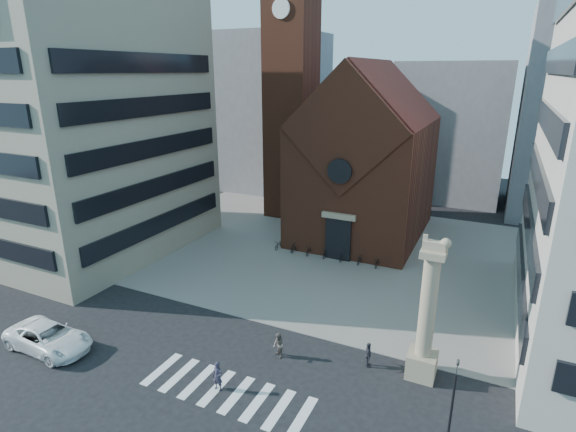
% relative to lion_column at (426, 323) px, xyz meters
% --- Properties ---
extents(ground, '(120.00, 120.00, 0.00)m').
position_rel_lion_column_xyz_m(ground, '(-10.01, -3.00, -3.46)').
color(ground, black).
rests_on(ground, ground).
extents(piazza, '(46.00, 30.00, 0.05)m').
position_rel_lion_column_xyz_m(piazza, '(-10.01, 16.00, -3.43)').
color(piazza, gray).
rests_on(piazza, ground).
extents(zebra_crossing, '(10.20, 3.20, 0.01)m').
position_rel_lion_column_xyz_m(zebra_crossing, '(-9.46, -6.00, -3.45)').
color(zebra_crossing, white).
rests_on(zebra_crossing, ground).
extents(church, '(12.00, 16.65, 18.00)m').
position_rel_lion_column_xyz_m(church, '(-10.01, 22.04, 4.53)').
color(church, brown).
rests_on(church, ground).
extents(campanile, '(5.50, 5.50, 31.20)m').
position_rel_lion_column_xyz_m(campanile, '(-20.01, 25.00, 12.28)').
color(campanile, brown).
rests_on(campanile, ground).
extents(building_left, '(18.00, 20.00, 26.00)m').
position_rel_lion_column_xyz_m(building_left, '(-34.01, 7.00, 9.54)').
color(building_left, gray).
rests_on(building_left, ground).
extents(bg_block_left, '(16.00, 14.00, 22.00)m').
position_rel_lion_column_xyz_m(bg_block_left, '(-30.01, 37.00, 7.54)').
color(bg_block_left, gray).
rests_on(bg_block_left, ground).
extents(bg_block_mid, '(14.00, 12.00, 18.00)m').
position_rel_lion_column_xyz_m(bg_block_mid, '(-4.01, 42.00, 5.54)').
color(bg_block_mid, gray).
rests_on(bg_block_mid, ground).
extents(lion_column, '(1.63, 1.60, 8.68)m').
position_rel_lion_column_xyz_m(lion_column, '(0.00, 0.00, 0.00)').
color(lion_column, tan).
rests_on(lion_column, ground).
extents(traffic_light, '(0.13, 0.16, 4.30)m').
position_rel_lion_column_xyz_m(traffic_light, '(1.99, -4.00, -1.17)').
color(traffic_light, black).
rests_on(traffic_light, ground).
extents(white_car, '(5.94, 2.80, 1.64)m').
position_rel_lion_column_xyz_m(white_car, '(-21.80, -7.45, -2.64)').
color(white_car, white).
rests_on(white_car, ground).
extents(pedestrian_0, '(0.64, 0.44, 1.73)m').
position_rel_lion_column_xyz_m(pedestrian_0, '(-9.97, -6.06, -2.59)').
color(pedestrian_0, '#2D2939').
rests_on(pedestrian_0, ground).
extents(pedestrian_1, '(1.00, 0.96, 1.63)m').
position_rel_lion_column_xyz_m(pedestrian_1, '(-8.26, -1.96, -2.64)').
color(pedestrian_1, '#60544C').
rests_on(pedestrian_1, ground).
extents(pedestrian_2, '(0.69, 1.00, 1.58)m').
position_rel_lion_column_xyz_m(pedestrian_2, '(-3.04, -0.48, -2.67)').
color(pedestrian_2, '#2B2C34').
rests_on(pedestrian_2, ground).
extents(scooter_0, '(0.64, 1.68, 0.87)m').
position_rel_lion_column_xyz_m(scooter_0, '(-16.09, 13.84, -2.97)').
color(scooter_0, black).
rests_on(scooter_0, piazza).
extents(scooter_1, '(0.51, 1.63, 0.97)m').
position_rel_lion_column_xyz_m(scooter_1, '(-14.43, 13.84, -2.92)').
color(scooter_1, black).
rests_on(scooter_1, piazza).
extents(scooter_2, '(0.64, 1.68, 0.87)m').
position_rel_lion_column_xyz_m(scooter_2, '(-12.78, 13.84, -2.97)').
color(scooter_2, black).
rests_on(scooter_2, piazza).
extents(scooter_3, '(0.51, 1.63, 0.97)m').
position_rel_lion_column_xyz_m(scooter_3, '(-11.12, 13.84, -2.92)').
color(scooter_3, black).
rests_on(scooter_3, piazza).
extents(scooter_4, '(0.64, 1.68, 0.87)m').
position_rel_lion_column_xyz_m(scooter_4, '(-9.46, 13.84, -2.97)').
color(scooter_4, black).
rests_on(scooter_4, piazza).
extents(scooter_5, '(0.51, 1.63, 0.97)m').
position_rel_lion_column_xyz_m(scooter_5, '(-7.81, 13.84, -2.92)').
color(scooter_5, black).
rests_on(scooter_5, piazza).
extents(scooter_6, '(0.64, 1.68, 0.87)m').
position_rel_lion_column_xyz_m(scooter_6, '(-6.15, 13.84, -2.97)').
color(scooter_6, black).
rests_on(scooter_6, piazza).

